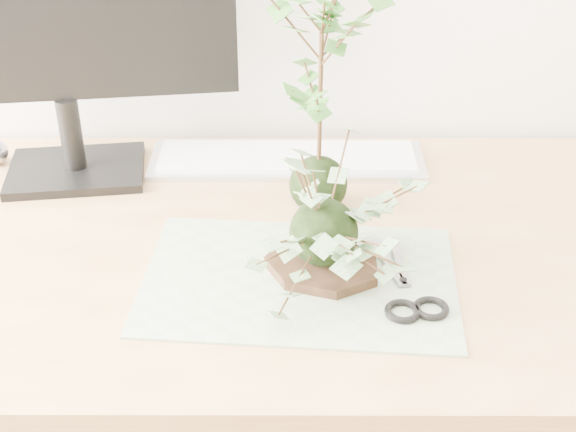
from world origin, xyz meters
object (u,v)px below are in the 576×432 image
at_px(maple_kokedama, 321,48).
at_px(monitor, 53,7).
at_px(ivy_kokedama, 325,204).
at_px(keyboard, 287,159).
at_px(desk, 347,290).

distance_m(maple_kokedama, monitor, 0.43).
distance_m(ivy_kokedama, keyboard, 0.34).
xyz_separation_m(desk, monitor, (-0.45, 0.22, 0.37)).
height_order(keyboard, monitor, monitor).
bearing_deg(monitor, desk, -33.34).
bearing_deg(desk, monitor, 154.29).
bearing_deg(desk, keyboard, 110.74).
xyz_separation_m(desk, ivy_kokedama, (-0.04, -0.08, 0.20)).
xyz_separation_m(desk, maple_kokedama, (-0.04, 0.09, 0.35)).
bearing_deg(maple_kokedama, ivy_kokedama, -89.31).
height_order(desk, maple_kokedama, maple_kokedama).
relative_size(keyboard, monitor, 0.85).
xyz_separation_m(keyboard, monitor, (-0.36, -0.03, 0.28)).
height_order(ivy_kokedama, keyboard, ivy_kokedama).
relative_size(desk, keyboard, 3.37).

